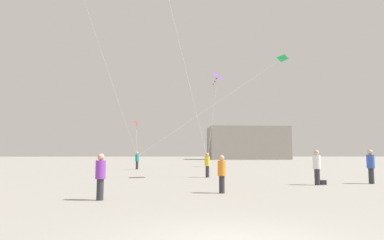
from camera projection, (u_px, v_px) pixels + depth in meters
name	position (u px, v px, depth m)	size (l,w,h in m)	color
person_in_white	(317.00, 166.00, 17.31)	(0.40, 0.40, 1.82)	#2D2D33
person_in_orange	(222.00, 172.00, 13.79)	(0.34, 0.34, 1.57)	#2D2D33
person_in_blue	(371.00, 165.00, 18.01)	(0.40, 0.40, 1.85)	#2D2D33
person_in_teal	(137.00, 160.00, 34.01)	(0.39, 0.39, 1.79)	#2D2D33
person_in_purple	(100.00, 174.00, 11.75)	(0.36, 0.36, 1.64)	#2D2D33
person_in_yellow	(207.00, 164.00, 22.67)	(0.37, 0.37, 1.68)	#2D2D33
kite_crimson_diamond	(136.00, 122.00, 36.48)	(0.90, 2.59, 4.04)	red
kite_violet_delta	(218.00, 77.00, 22.54)	(1.26, 1.39, 5.87)	purple
kite_emerald_delta	(278.00, 61.00, 40.62)	(17.76, 5.51, 12.34)	green
building_left_hall	(247.00, 143.00, 87.25)	(20.33, 11.86, 8.44)	gray
handbag_beside_flyer	(323.00, 182.00, 17.34)	(0.32, 0.14, 0.24)	black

